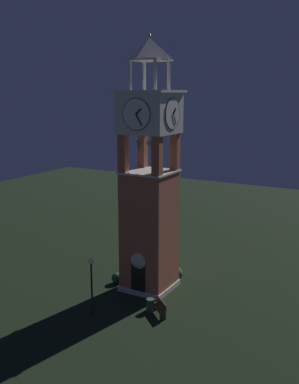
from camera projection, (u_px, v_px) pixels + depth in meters
ground at (150, 287)px, 33.01m from camera, size 80.00×80.00×0.00m
clock_tower at (149, 191)px, 31.48m from camera, size 3.75×3.75×17.46m
park_bench at (160, 307)px, 28.87m from camera, size 1.49×1.40×0.95m
lamp_post at (91, 276)px, 28.18m from camera, size 0.36×0.36×3.85m
trash_bin at (150, 305)px, 29.41m from camera, size 0.52×0.52×0.80m
shrub_near_entry at (175, 273)px, 34.18m from camera, size 1.19×1.19×1.08m
shrub_left_of_tower at (117, 278)px, 33.66m from camera, size 0.80×0.80×0.80m
shrub_behind_bench at (152, 259)px, 37.37m from camera, size 1.11×1.11×0.93m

